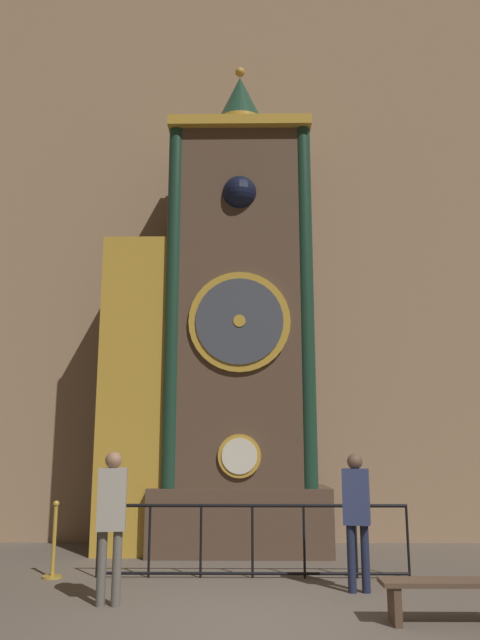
{
  "coord_description": "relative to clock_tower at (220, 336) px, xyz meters",
  "views": [
    {
      "loc": [
        -0.1,
        -6.92,
        1.8
      ],
      "look_at": [
        -0.26,
        4.82,
        4.25
      ],
      "focal_mm": 35.0,
      "sensor_mm": 36.0,
      "label": 1
    }
  ],
  "objects": [
    {
      "name": "visitor_near",
      "position": [
        -1.12,
        -3.87,
        -2.86
      ],
      "size": [
        0.37,
        0.27,
        1.78
      ],
      "rotation": [
        0.0,
        0.0,
        0.15
      ],
      "color": "#58554F",
      "rests_on": "ground_plane"
    },
    {
      "name": "visitor_bench",
      "position": [
        2.65,
        -4.59,
        -3.61
      ],
      "size": [
        1.41,
        0.4,
        0.44
      ],
      "color": "brown",
      "rests_on": "ground_plane"
    },
    {
      "name": "visitor_far",
      "position": [
        1.97,
        -3.12,
        -2.87
      ],
      "size": [
        0.39,
        0.3,
        1.75
      ],
      "rotation": [
        0.0,
        0.0,
        -0.27
      ],
      "color": "#1B213A",
      "rests_on": "ground_plane"
    },
    {
      "name": "ground_plane",
      "position": [
        0.64,
        -4.79,
        -3.93
      ],
      "size": [
        28.0,
        28.0,
        0.0
      ],
      "primitive_type": "plane",
      "color": "brown"
    },
    {
      "name": "railing_fence",
      "position": [
        0.6,
        -2.19,
        -3.36
      ],
      "size": [
        4.55,
        0.05,
        1.03
      ],
      "color": "black",
      "rests_on": "ground_plane"
    },
    {
      "name": "clock_tower",
      "position": [
        0.0,
        0.0,
        0.0
      ],
      "size": [
        4.17,
        1.78,
        9.67
      ],
      "color": "brown",
      "rests_on": "ground_plane"
    },
    {
      "name": "stanchion_post",
      "position": [
        -2.29,
        -2.24,
        -3.58
      ],
      "size": [
        0.28,
        0.28,
        1.07
      ],
      "color": "#B28E33",
      "rests_on": "ground_plane"
    },
    {
      "name": "cathedral_back_wall",
      "position": [
        0.55,
        1.42,
        2.7
      ],
      "size": [
        24.0,
        0.32,
        13.27
      ],
      "color": "#997A5B",
      "rests_on": "ground_plane"
    }
  ]
}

